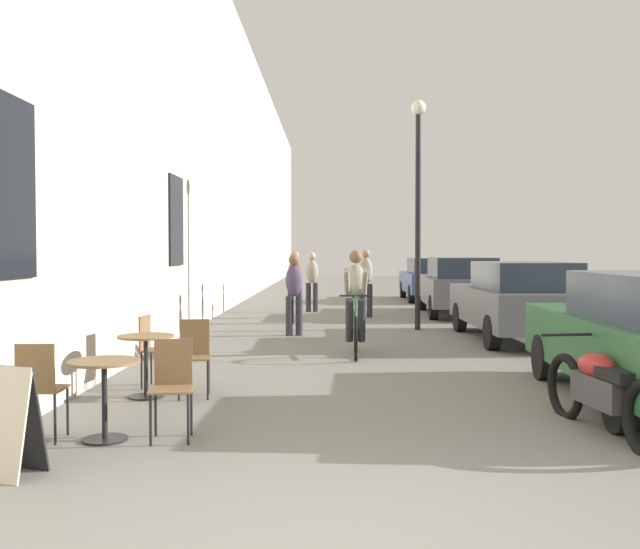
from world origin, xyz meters
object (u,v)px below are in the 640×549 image
at_px(cafe_table_near, 104,382).
at_px(pedestrian_mid, 295,283).
at_px(cafe_table_mid, 146,353).
at_px(parked_car_fourth, 430,278).
at_px(street_lamp, 418,185).
at_px(parked_car_third, 459,285).
at_px(cafe_chair_mid_toward_wall, 153,346).
at_px(pedestrian_far, 366,279).
at_px(parked_car_second, 518,300).
at_px(cafe_chair_near_toward_street, 40,384).
at_px(cyclist_on_bicycle, 356,305).
at_px(cafe_chair_mid_toward_street, 194,352).
at_px(pedestrian_near, 294,290).
at_px(cafe_chair_near_toward_wall, 172,382).
at_px(sandwich_board_sign, 3,420).
at_px(parked_motorcycle, 603,391).
at_px(pedestrian_furthest, 312,278).

relative_size(cafe_table_near, pedestrian_mid, 0.43).
height_order(cafe_table_mid, parked_car_fourth, parked_car_fourth).
relative_size(street_lamp, parked_car_third, 1.13).
xyz_separation_m(cafe_chair_mid_toward_wall, parked_car_fourth, (5.59, 15.22, 0.23)).
xyz_separation_m(pedestrian_far, parked_car_second, (2.64, -4.60, -0.21)).
distance_m(cafe_table_mid, parked_car_fourth, 16.77).
xyz_separation_m(cafe_chair_near_toward_street, cyclist_on_bicycle, (2.98, 5.32, 0.29)).
xyz_separation_m(cafe_chair_mid_toward_street, pedestrian_mid, (0.75, 8.19, 0.43)).
bearing_deg(pedestrian_mid, pedestrian_near, -87.38).
relative_size(cafe_chair_near_toward_wall, pedestrian_far, 0.51).
distance_m(sandwich_board_sign, parked_motorcycle, 5.14).
distance_m(pedestrian_furthest, parked_motorcycle, 13.34).
bearing_deg(sandwich_board_sign, pedestrian_furthest, 82.22).
relative_size(cafe_chair_near_toward_wall, cafe_chair_mid_toward_wall, 1.00).
distance_m(cafe_table_mid, pedestrian_furthest, 11.52).
xyz_separation_m(pedestrian_mid, parked_car_third, (4.21, 2.14, -0.16)).
bearing_deg(cafe_table_near, cafe_chair_near_toward_street, -172.13).
bearing_deg(pedestrian_furthest, cafe_chair_near_toward_street, -98.70).
height_order(cafe_chair_mid_toward_wall, street_lamp, street_lamp).
relative_size(pedestrian_far, parked_car_fourth, 0.43).
relative_size(cafe_chair_mid_toward_street, parked_car_fourth, 0.22).
bearing_deg(parked_car_fourth, pedestrian_far, -112.40).
relative_size(cafe_chair_near_toward_street, cafe_table_mid, 1.24).
distance_m(pedestrian_mid, parked_car_fourth, 8.67).
bearing_deg(cafe_table_near, pedestrian_furthest, 83.59).
distance_m(cafe_chair_mid_toward_street, cyclist_on_bicycle, 3.90).
bearing_deg(cafe_table_mid, cyclist_on_bicycle, 53.31).
height_order(pedestrian_near, parked_motorcycle, pedestrian_near).
bearing_deg(cafe_table_mid, pedestrian_near, 76.64).
xyz_separation_m(pedestrian_mid, pedestrian_far, (1.73, 1.54, 0.03)).
height_order(parked_car_third, parked_car_fourth, parked_car_third).
xyz_separation_m(cafe_table_near, parked_car_second, (5.54, 7.04, 0.25)).
distance_m(cafe_chair_near_toward_wall, sandwich_board_sign, 1.49).
distance_m(cyclist_on_bicycle, street_lamp, 4.49).
xyz_separation_m(cafe_chair_mid_toward_street, parked_car_second, (5.11, 5.13, 0.26)).
relative_size(cafe_chair_near_toward_street, pedestrian_mid, 0.53).
xyz_separation_m(cafe_chair_mid_toward_wall, parked_car_second, (5.74, 4.59, 0.26)).
relative_size(cafe_table_near, cafe_chair_mid_toward_street, 0.81).
bearing_deg(parked_car_fourth, cyclist_on_bicycle, -103.43).
relative_size(pedestrian_mid, parked_car_third, 0.39).
bearing_deg(pedestrian_near, cafe_chair_near_toward_wall, -95.16).
bearing_deg(pedestrian_far, parked_car_second, -60.18).
xyz_separation_m(cafe_table_near, cafe_chair_mid_toward_street, (0.43, 1.91, -0.00)).
bearing_deg(pedestrian_far, cafe_table_mid, -107.14).
xyz_separation_m(cafe_chair_near_toward_street, parked_car_third, (5.93, 12.32, 0.27)).
relative_size(cafe_table_mid, parked_car_fourth, 0.18).
relative_size(cyclist_on_bicycle, pedestrian_furthest, 1.06).
relative_size(cafe_chair_mid_toward_street, pedestrian_near, 0.55).
xyz_separation_m(cafe_table_near, cyclist_on_bicycle, (2.43, 5.25, 0.29)).
xyz_separation_m(pedestrian_furthest, parked_car_fourth, (3.91, 4.44, -0.18)).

